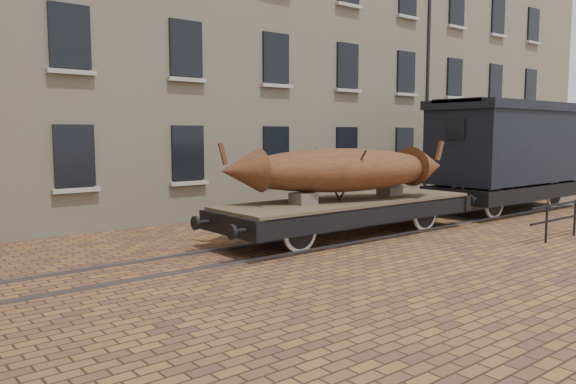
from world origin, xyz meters
TOP-DOWN VIEW (x-y plane):
  - ground at (0.00, 0.00)m, footprint 90.00×90.00m
  - warehouse_cream at (3.00, 9.99)m, footprint 40.00×10.19m
  - rail_track at (0.00, 0.00)m, footprint 30.00×1.52m
  - flatcar_wagon at (-0.34, 0.00)m, footprint 8.70×2.36m
  - iron_boat at (-0.72, 0.00)m, footprint 6.51×3.42m
  - goods_van at (7.76, 0.00)m, footprint 7.58×2.76m

SIDE VIEW (x-z plane):
  - ground at x=0.00m, z-range 0.00..0.00m
  - rail_track at x=0.00m, z-range 0.00..0.06m
  - flatcar_wagon at x=-0.34m, z-range 0.16..1.48m
  - iron_boat at x=-0.72m, z-range 1.05..2.63m
  - goods_van at x=7.76m, z-range 0.50..4.42m
  - warehouse_cream at x=3.00m, z-range 0.00..14.00m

